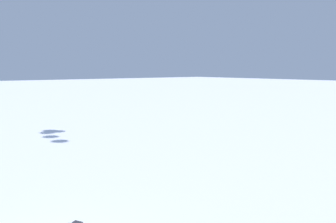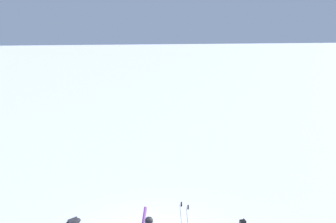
{
  "view_description": "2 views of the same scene",
  "coord_description": "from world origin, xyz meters",
  "views": [
    {
      "loc": [
        -1.51,
        -7.34,
        5.18
      ],
      "look_at": [
        3.34,
        -1.3,
        4.16
      ],
      "focal_mm": 34.73,
      "sensor_mm": 36.0,
      "label": 1
    },
    {
      "loc": [
        -7.05,
        0.85,
        6.55
      ],
      "look_at": [
        3.0,
        -1.21,
        3.79
      ],
      "focal_mm": 31.88,
      "sensor_mm": 36.0,
      "label": 2
    }
  ],
  "objects": []
}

